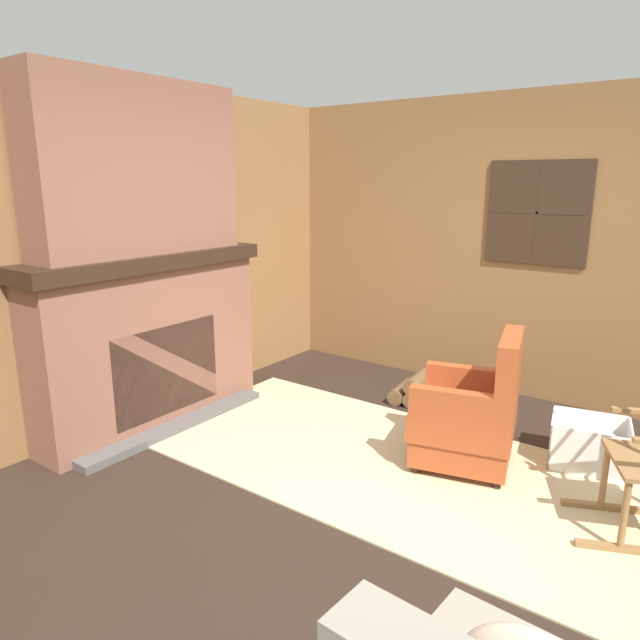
% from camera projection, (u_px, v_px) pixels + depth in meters
% --- Properties ---
extents(ground_plane, '(14.00, 14.00, 0.00)m').
position_uv_depth(ground_plane, '(385.00, 507.00, 3.39)').
color(ground_plane, '#2D2119').
extents(wood_panel_wall_left, '(0.06, 5.24, 2.62)m').
position_uv_depth(wood_panel_wall_left, '(126.00, 257.00, 4.42)').
color(wood_panel_wall_left, olive).
rests_on(wood_panel_wall_left, ground).
extents(wood_panel_wall_back, '(5.24, 0.09, 2.62)m').
position_uv_depth(wood_panel_wall_back, '(526.00, 248.00, 4.91)').
color(wood_panel_wall_back, olive).
rests_on(wood_panel_wall_back, ground).
extents(fireplace_hearth, '(0.61, 1.97, 1.35)m').
position_uv_depth(fireplace_hearth, '(151.00, 341.00, 4.43)').
color(fireplace_hearth, brown).
rests_on(fireplace_hearth, ground).
extents(chimney_breast, '(0.35, 1.65, 1.24)m').
position_uv_depth(chimney_breast, '(137.00, 168.00, 4.13)').
color(chimney_breast, brown).
rests_on(chimney_breast, fireplace_hearth).
extents(area_rug, '(3.55, 1.67, 0.01)m').
position_uv_depth(area_rug, '(390.00, 463.00, 3.90)').
color(area_rug, '#C6B789').
rests_on(area_rug, ground).
extents(armchair, '(0.77, 0.74, 0.94)m').
position_uv_depth(armchair, '(470.00, 418.00, 3.79)').
color(armchair, '#A84723').
rests_on(armchair, ground).
extents(firewood_stack, '(0.46, 0.44, 0.26)m').
position_uv_depth(firewood_stack, '(418.00, 391.00, 4.97)').
color(firewood_stack, brown).
rests_on(firewood_stack, ground).
extents(laundry_basket, '(0.56, 0.49, 0.33)m').
position_uv_depth(laundry_basket, '(589.00, 444.00, 3.84)').
color(laundry_basket, white).
rests_on(laundry_basket, ground).
extents(oil_lamp_vase, '(0.11, 0.11, 0.25)m').
position_uv_depth(oil_lamp_vase, '(54.00, 250.00, 3.75)').
color(oil_lamp_vase, '#99B29E').
rests_on(oil_lamp_vase, fireplace_hearth).
extents(storage_case, '(0.13, 0.23, 0.16)m').
position_uv_depth(storage_case, '(206.00, 236.00, 4.80)').
color(storage_case, black).
rests_on(storage_case, fireplace_hearth).
extents(decorative_plate_on_mantel, '(0.07, 0.29, 0.29)m').
position_uv_depth(decorative_plate_on_mantel, '(150.00, 233.00, 4.37)').
color(decorative_plate_on_mantel, red).
rests_on(decorative_plate_on_mantel, fireplace_hearth).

